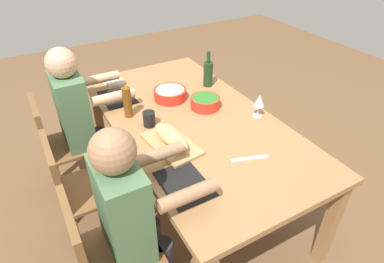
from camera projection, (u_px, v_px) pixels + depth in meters
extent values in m
plane|color=brown|center=(192.00, 194.00, 2.67)|extent=(8.00, 8.00, 0.00)
cube|color=#9E7044|center=(192.00, 121.00, 2.26)|extent=(1.98, 1.03, 0.04)
cube|color=#9E7044|center=(99.00, 120.00, 2.95)|extent=(0.07, 0.07, 0.70)
cube|color=#9E7044|center=(186.00, 96.00, 3.32)|extent=(0.07, 0.07, 0.70)
cube|color=#9E7044|center=(330.00, 223.00, 1.99)|extent=(0.07, 0.07, 0.70)
cube|color=brown|center=(92.00, 188.00, 2.11)|extent=(0.40, 0.40, 0.03)
cube|color=brown|center=(55.00, 173.00, 1.92)|extent=(0.38, 0.04, 0.40)
cube|color=brown|center=(113.00, 187.00, 2.43)|extent=(0.04, 0.04, 0.42)
cube|color=brown|center=(129.00, 219.00, 2.19)|extent=(0.04, 0.04, 0.42)
cube|color=brown|center=(67.00, 204.00, 2.29)|extent=(0.04, 0.04, 0.42)
cube|color=brown|center=(79.00, 239.00, 2.05)|extent=(0.04, 0.04, 0.42)
cube|color=brown|center=(119.00, 251.00, 1.72)|extent=(0.40, 0.40, 0.03)
cube|color=brown|center=(76.00, 240.00, 1.53)|extent=(0.38, 0.04, 0.40)
cube|color=brown|center=(141.00, 241.00, 2.04)|extent=(0.04, 0.04, 0.42)
cylinder|color=#2D2D38|center=(153.00, 247.00, 1.99)|extent=(0.11, 0.11, 0.45)
cube|color=#4C724C|center=(123.00, 210.00, 1.58)|extent=(0.34, 0.20, 0.55)
cylinder|color=#9E7251|center=(158.00, 155.00, 1.75)|extent=(0.07, 0.30, 0.07)
cylinder|color=#9E7251|center=(188.00, 195.00, 1.50)|extent=(0.07, 0.30, 0.07)
sphere|color=#9E7251|center=(113.00, 151.00, 1.37)|extent=(0.21, 0.21, 0.21)
cube|color=brown|center=(73.00, 144.00, 2.50)|extent=(0.40, 0.40, 0.03)
cube|color=brown|center=(41.00, 128.00, 2.31)|extent=(0.38, 0.04, 0.40)
cube|color=brown|center=(94.00, 149.00, 2.82)|extent=(0.04, 0.04, 0.42)
cube|color=brown|center=(105.00, 172.00, 2.58)|extent=(0.04, 0.04, 0.42)
cube|color=brown|center=(53.00, 161.00, 2.68)|extent=(0.04, 0.04, 0.42)
cube|color=brown|center=(61.00, 186.00, 2.44)|extent=(0.04, 0.04, 0.42)
cylinder|color=#2D2D38|center=(102.00, 151.00, 2.77)|extent=(0.11, 0.11, 0.45)
cylinder|color=#2D2D38|center=(108.00, 162.00, 2.65)|extent=(0.11, 0.11, 0.45)
cube|color=#4C724C|center=(73.00, 110.00, 2.36)|extent=(0.34, 0.20, 0.55)
cylinder|color=tan|center=(100.00, 79.00, 2.52)|extent=(0.07, 0.30, 0.07)
cylinder|color=tan|center=(114.00, 97.00, 2.28)|extent=(0.07, 0.30, 0.07)
sphere|color=tan|center=(61.00, 63.00, 2.15)|extent=(0.21, 0.21, 0.21)
cylinder|color=red|center=(170.00, 94.00, 2.45)|extent=(0.25, 0.25, 0.08)
cylinder|color=beige|center=(170.00, 91.00, 2.44)|extent=(0.22, 0.22, 0.03)
cylinder|color=red|center=(205.00, 102.00, 2.35)|extent=(0.21, 0.21, 0.08)
cylinder|color=#2D7028|center=(205.00, 99.00, 2.33)|extent=(0.19, 0.19, 0.03)
cube|color=tan|center=(171.00, 144.00, 1.99)|extent=(0.43, 0.27, 0.02)
ellipsoid|color=tan|center=(171.00, 137.00, 1.95)|extent=(0.33, 0.15, 0.09)
cylinder|color=#193819|center=(208.00, 74.00, 2.60)|extent=(0.08, 0.08, 0.20)
cylinder|color=#193819|center=(209.00, 57.00, 2.52)|extent=(0.03, 0.03, 0.09)
cylinder|color=brown|center=(127.00, 102.00, 2.21)|extent=(0.06, 0.06, 0.22)
cylinder|color=silver|center=(257.00, 116.00, 2.27)|extent=(0.07, 0.07, 0.01)
cylinder|color=silver|center=(258.00, 111.00, 2.25)|extent=(0.01, 0.01, 0.07)
cone|color=silver|center=(259.00, 101.00, 2.20)|extent=(0.08, 0.08, 0.08)
cylinder|color=black|center=(149.00, 119.00, 2.14)|extent=(0.08, 0.08, 0.10)
cube|color=black|center=(184.00, 184.00, 1.71)|extent=(0.32, 0.23, 0.01)
cube|color=black|center=(117.00, 97.00, 2.49)|extent=(0.32, 0.23, 0.01)
cube|color=silver|center=(250.00, 158.00, 1.88)|extent=(0.09, 0.23, 0.01)
cube|color=white|center=(113.00, 81.00, 2.70)|extent=(0.16, 0.16, 0.02)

